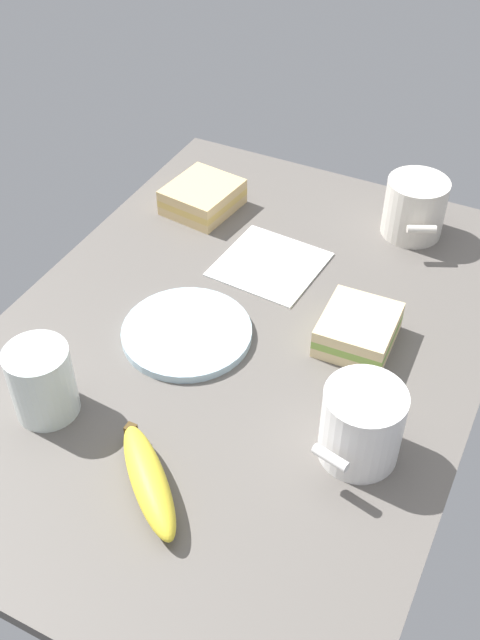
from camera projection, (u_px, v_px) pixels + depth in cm
name	position (u px, v px, depth cm)	size (l,w,h in cm)	color
tabletop	(240.00, 341.00, 101.13)	(90.00, 64.00, 2.00)	#5B5651
plate_of_food	(187.00, 333.00, 100.10)	(17.71, 17.71, 1.20)	silver
coffee_mug_black	(415.00, 207.00, 114.95)	(12.07, 9.69, 9.31)	silver
coffee_mug_milky	(361.00, 424.00, 82.70)	(11.90, 9.33, 9.87)	white
sandwich_main	(358.00, 330.00, 98.19)	(10.93, 9.92, 4.40)	beige
sandwich_side	(203.00, 197.00, 121.62)	(12.48, 11.51, 4.40)	#DBB77A
glass_of_milk	(42.00, 383.00, 87.95)	(7.78, 7.78, 9.71)	silver
banana	(149.00, 480.00, 80.93)	(13.64, 14.41, 3.84)	yellow
paper_napkin	(270.00, 264.00, 111.78)	(14.62, 14.62, 0.30)	white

